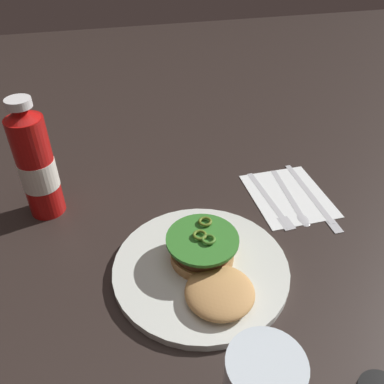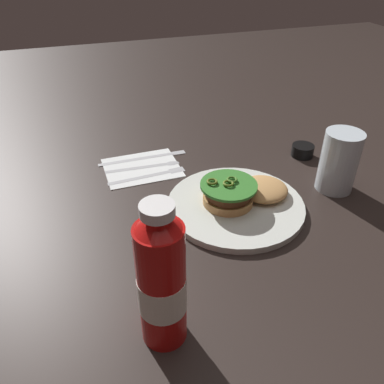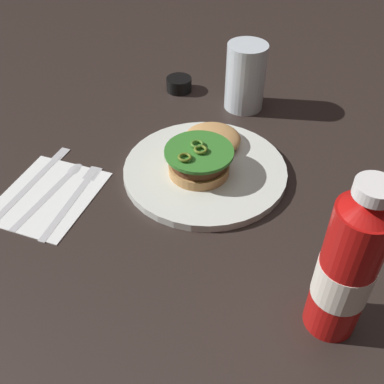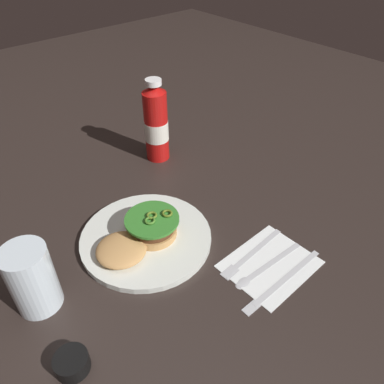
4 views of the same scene
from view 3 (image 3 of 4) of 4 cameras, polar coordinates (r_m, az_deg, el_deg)
name	(u,v)px [view 3 (image 3 of 4)]	position (r m, az deg, el deg)	size (l,w,h in m)	color
ground_plane	(217,158)	(0.84, 3.22, 4.28)	(3.00, 3.00, 0.00)	#2A211E
dinner_plate	(205,170)	(0.80, 1.65, 2.75)	(0.28, 0.28, 0.01)	silver
burger_sandwich	(204,152)	(0.79, 1.53, 5.02)	(0.19, 0.12, 0.05)	tan
ketchup_bottle	(347,269)	(0.55, 18.85, -9.09)	(0.07, 0.07, 0.23)	#B91210
water_glass	(245,77)	(0.96, 6.72, 14.17)	(0.08, 0.08, 0.14)	silver
condiment_cup	(179,84)	(1.04, -1.64, 13.38)	(0.06, 0.06, 0.03)	black
napkin	(48,196)	(0.79, -17.64, -0.43)	(0.18, 0.15, 0.00)	white
fork_utensil	(76,193)	(0.78, -14.33, -0.12)	(0.19, 0.03, 0.00)	silver
spoon_utensil	(58,184)	(0.80, -16.46, 1.00)	(0.18, 0.03, 0.00)	silver
butter_knife	(35,178)	(0.83, -19.13, 1.65)	(0.22, 0.02, 0.00)	silver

